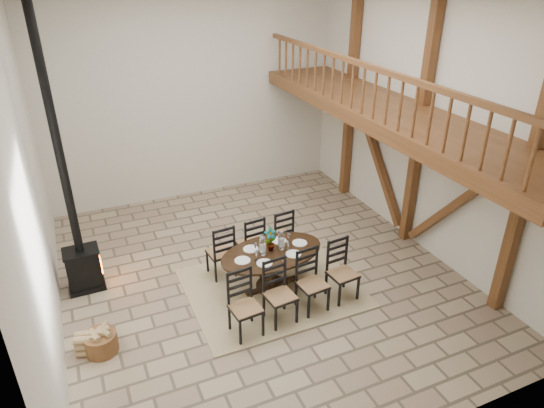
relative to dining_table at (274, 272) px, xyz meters
name	(u,v)px	position (x,y,z in m)	size (l,w,h in m)	color
ground	(259,274)	(-0.06, 0.57, -0.40)	(8.00, 8.00, 0.00)	#9C8968
room_shell	(321,113)	(1.13, 0.57, 2.61)	(7.02, 8.02, 5.01)	beige
rug	(272,287)	(-0.01, 0.09, -0.39)	(3.00, 2.50, 0.02)	tan
dining_table	(274,272)	(0.00, 0.00, 0.00)	(2.37, 2.30, 1.22)	black
wood_stove	(77,234)	(-3.09, 1.47, 0.74)	(0.63, 0.48, 5.00)	black
log_basket	(101,342)	(-3.03, -0.31, -0.22)	(0.50, 0.50, 0.41)	brown
log_stack	(88,344)	(-3.21, -0.28, -0.22)	(0.41, 0.33, 0.37)	tan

